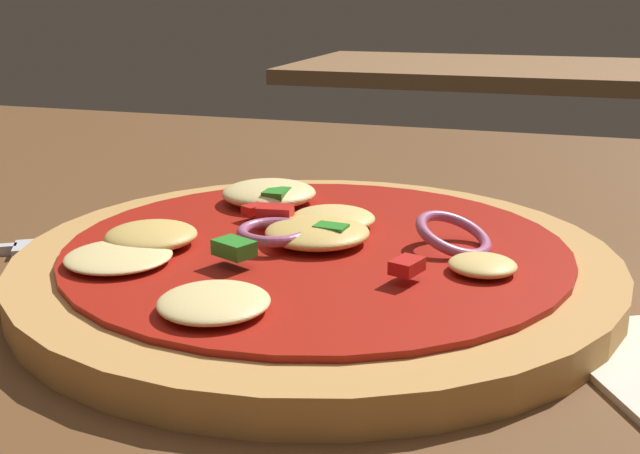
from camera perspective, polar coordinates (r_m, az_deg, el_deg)
The scene contains 3 objects.
dining_table at distance 0.37m, azimuth -0.69°, elevation -6.34°, with size 1.40×0.89×0.03m.
pizza at distance 0.37m, azimuth -1.22°, elevation -2.32°, with size 0.28×0.28×0.03m.
background_table at distance 1.51m, azimuth 13.68°, elevation 11.07°, with size 0.79×0.45×0.03m.
Camera 1 is at (0.11, -0.32, 0.16)m, focal length 43.40 mm.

